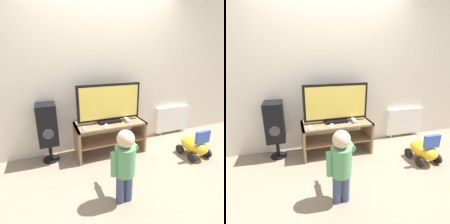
{
  "view_description": "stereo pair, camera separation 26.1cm",
  "coord_description": "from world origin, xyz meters",
  "views": [
    {
      "loc": [
        -0.9,
        -2.18,
        1.52
      ],
      "look_at": [
        0.0,
        0.14,
        0.72
      ],
      "focal_mm": 28.0,
      "sensor_mm": 36.0,
      "label": 1
    },
    {
      "loc": [
        -0.66,
        -2.26,
        1.52
      ],
      "look_at": [
        0.0,
        0.14,
        0.72
      ],
      "focal_mm": 28.0,
      "sensor_mm": 36.0,
      "label": 2
    }
  ],
  "objects": [
    {
      "name": "ride_on_toy",
      "position": [
        1.2,
        -0.37,
        0.18
      ],
      "size": [
        0.35,
        0.46,
        0.47
      ],
      "color": "gold",
      "rests_on": "ground_plane"
    },
    {
      "name": "game_console",
      "position": [
        0.26,
        0.15,
        0.55
      ],
      "size": [
        0.05,
        0.15,
        0.05
      ],
      "color": "white",
      "rests_on": "tv_stand"
    },
    {
      "name": "television",
      "position": [
        0.0,
        0.25,
        0.82
      ],
      "size": [
        1.0,
        0.2,
        0.6
      ],
      "color": "black",
      "rests_on": "tv_stand"
    },
    {
      "name": "child",
      "position": [
        -0.22,
        -0.78,
        0.49
      ],
      "size": [
        0.32,
        0.48,
        0.84
      ],
      "color": "#3F4C72",
      "rests_on": "ground_plane"
    },
    {
      "name": "speaker_tower",
      "position": [
        -0.92,
        0.33,
        0.57
      ],
      "size": [
        0.27,
        0.33,
        0.89
      ],
      "color": "black",
      "rests_on": "ground_plane"
    },
    {
      "name": "wall_back",
      "position": [
        0.0,
        0.54,
        1.3
      ],
      "size": [
        10.0,
        0.06,
        2.6
      ],
      "color": "silver",
      "rests_on": "ground_plane"
    },
    {
      "name": "radiator",
      "position": [
        1.42,
        0.47,
        0.31
      ],
      "size": [
        0.74,
        0.08,
        0.57
      ],
      "color": "white",
      "rests_on": "ground_plane"
    },
    {
      "name": "tv_stand",
      "position": [
        0.0,
        0.23,
        0.34
      ],
      "size": [
        1.09,
        0.46,
        0.52
      ],
      "color": "#93704C",
      "rests_on": "ground_plane"
    },
    {
      "name": "remote_secondary",
      "position": [
        -0.13,
        0.08,
        0.53
      ],
      "size": [
        0.1,
        0.13,
        0.03
      ],
      "color": "white",
      "rests_on": "tv_stand"
    },
    {
      "name": "ground_plane",
      "position": [
        0.0,
        0.0,
        0.0
      ],
      "size": [
        16.0,
        16.0,
        0.0
      ],
      "primitive_type": "plane",
      "color": "gray"
    },
    {
      "name": "remote_primary",
      "position": [
        -0.44,
        0.1,
        0.53
      ],
      "size": [
        0.06,
        0.13,
        0.03
      ],
      "color": "white",
      "rests_on": "tv_stand"
    }
  ]
}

